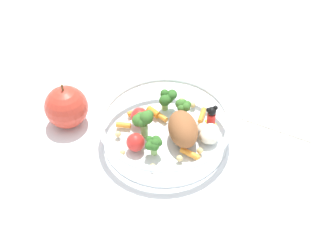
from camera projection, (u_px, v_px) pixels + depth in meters
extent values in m
plane|color=white|center=(166.00, 139.00, 0.82)|extent=(2.40, 2.40, 0.00)
cylinder|color=white|center=(168.00, 135.00, 0.82)|extent=(0.22, 0.22, 0.01)
torus|color=white|center=(168.00, 118.00, 0.79)|extent=(0.23, 0.23, 0.01)
ellipsoid|color=brown|center=(183.00, 129.00, 0.78)|extent=(0.08, 0.06, 0.05)
cylinder|color=#7FAD5B|center=(154.00, 150.00, 0.77)|extent=(0.01, 0.01, 0.02)
sphere|color=#2D6023|center=(154.00, 141.00, 0.77)|extent=(0.01, 0.01, 0.01)
sphere|color=#2D6023|center=(149.00, 139.00, 0.76)|extent=(0.01, 0.01, 0.01)
sphere|color=#2D6023|center=(151.00, 143.00, 0.76)|extent=(0.01, 0.01, 0.01)
sphere|color=#2D6023|center=(149.00, 146.00, 0.76)|extent=(0.01, 0.01, 0.01)
sphere|color=#2D6023|center=(155.00, 146.00, 0.76)|extent=(0.02, 0.02, 0.02)
sphere|color=#2D6023|center=(155.00, 143.00, 0.76)|extent=(0.01, 0.01, 0.01)
sphere|color=#2D6023|center=(158.00, 142.00, 0.76)|extent=(0.01, 0.01, 0.01)
sphere|color=#2D6023|center=(156.00, 141.00, 0.76)|extent=(0.02, 0.02, 0.02)
cylinder|color=#8EB766|center=(183.00, 113.00, 0.83)|extent=(0.01, 0.01, 0.02)
sphere|color=#386B28|center=(184.00, 103.00, 0.83)|extent=(0.01, 0.01, 0.01)
sphere|color=#386B28|center=(180.00, 104.00, 0.82)|extent=(0.02, 0.02, 0.02)
sphere|color=#386B28|center=(181.00, 108.00, 0.82)|extent=(0.01, 0.01, 0.01)
sphere|color=#386B28|center=(186.00, 107.00, 0.82)|extent=(0.02, 0.02, 0.02)
sphere|color=#386B28|center=(188.00, 104.00, 0.82)|extent=(0.01, 0.01, 0.01)
cylinder|color=#7FAD5B|center=(144.00, 130.00, 0.80)|extent=(0.01, 0.01, 0.03)
sphere|color=#386B28|center=(144.00, 117.00, 0.79)|extent=(0.01, 0.01, 0.01)
sphere|color=#386B28|center=(141.00, 118.00, 0.79)|extent=(0.02, 0.02, 0.02)
sphere|color=#386B28|center=(138.00, 121.00, 0.78)|extent=(0.02, 0.02, 0.02)
sphere|color=#386B28|center=(141.00, 123.00, 0.78)|extent=(0.02, 0.02, 0.02)
sphere|color=#386B28|center=(146.00, 120.00, 0.77)|extent=(0.02, 0.02, 0.02)
sphere|color=#386B28|center=(147.00, 118.00, 0.78)|extent=(0.02, 0.02, 0.02)
sphere|color=#386B28|center=(149.00, 114.00, 0.78)|extent=(0.02, 0.02, 0.02)
cylinder|color=#7FAD5B|center=(167.00, 105.00, 0.85)|extent=(0.01, 0.01, 0.02)
sphere|color=#2D6023|center=(167.00, 95.00, 0.84)|extent=(0.02, 0.02, 0.02)
sphere|color=#2D6023|center=(165.00, 93.00, 0.84)|extent=(0.02, 0.02, 0.02)
sphere|color=#2D6023|center=(164.00, 98.00, 0.84)|extent=(0.02, 0.02, 0.02)
sphere|color=#2D6023|center=(166.00, 101.00, 0.83)|extent=(0.02, 0.02, 0.02)
sphere|color=#2D6023|center=(168.00, 99.00, 0.83)|extent=(0.02, 0.02, 0.02)
sphere|color=#2D6023|center=(172.00, 96.00, 0.83)|extent=(0.02, 0.02, 0.02)
sphere|color=#2D6023|center=(172.00, 95.00, 0.84)|extent=(0.02, 0.02, 0.02)
sphere|color=silver|center=(208.00, 131.00, 0.79)|extent=(0.02, 0.02, 0.02)
sphere|color=silver|center=(203.00, 131.00, 0.80)|extent=(0.02, 0.02, 0.02)
sphere|color=silver|center=(206.00, 136.00, 0.79)|extent=(0.02, 0.02, 0.02)
sphere|color=silver|center=(208.00, 136.00, 0.79)|extent=(0.03, 0.03, 0.03)
sphere|color=silver|center=(211.00, 137.00, 0.79)|extent=(0.02, 0.02, 0.02)
sphere|color=silver|center=(209.00, 135.00, 0.79)|extent=(0.02, 0.02, 0.02)
sphere|color=silver|center=(211.00, 132.00, 0.79)|extent=(0.03, 0.03, 0.03)
cube|color=yellow|center=(211.00, 123.00, 0.83)|extent=(0.02, 0.02, 0.00)
cylinder|color=red|center=(211.00, 118.00, 0.82)|extent=(0.02, 0.02, 0.02)
sphere|color=black|center=(212.00, 111.00, 0.81)|extent=(0.02, 0.02, 0.02)
sphere|color=black|center=(215.00, 108.00, 0.81)|extent=(0.01, 0.01, 0.01)
sphere|color=black|center=(209.00, 110.00, 0.80)|extent=(0.01, 0.01, 0.01)
cylinder|color=orange|center=(162.00, 117.00, 0.83)|extent=(0.02, 0.02, 0.01)
cylinder|color=orange|center=(153.00, 112.00, 0.84)|extent=(0.03, 0.03, 0.01)
cylinder|color=orange|center=(202.00, 115.00, 0.84)|extent=(0.04, 0.02, 0.01)
cylinder|color=orange|center=(136.00, 112.00, 0.84)|extent=(0.02, 0.03, 0.01)
cylinder|color=orange|center=(123.00, 125.00, 0.82)|extent=(0.01, 0.03, 0.01)
cylinder|color=orange|center=(190.00, 154.00, 0.77)|extent=(0.03, 0.03, 0.01)
sphere|color=red|center=(136.00, 142.00, 0.78)|extent=(0.03, 0.03, 0.03)
sphere|color=red|center=(140.00, 116.00, 0.82)|extent=(0.03, 0.03, 0.03)
sphere|color=tan|center=(193.00, 105.00, 0.86)|extent=(0.01, 0.01, 0.01)
sphere|color=tan|center=(123.00, 153.00, 0.77)|extent=(0.01, 0.01, 0.01)
sphere|color=#D1B775|center=(132.00, 140.00, 0.79)|extent=(0.01, 0.01, 0.01)
sphere|color=tan|center=(179.00, 158.00, 0.77)|extent=(0.01, 0.01, 0.01)
sphere|color=#D1B775|center=(182.00, 100.00, 0.87)|extent=(0.01, 0.01, 0.01)
sphere|color=tan|center=(199.00, 129.00, 0.81)|extent=(0.01, 0.01, 0.01)
sphere|color=tan|center=(181.00, 123.00, 0.82)|extent=(0.01, 0.01, 0.01)
sphere|color=#D1B775|center=(118.00, 135.00, 0.80)|extent=(0.01, 0.01, 0.01)
sphere|color=#D1B775|center=(153.00, 167.00, 0.75)|extent=(0.01, 0.01, 0.01)
sphere|color=tan|center=(200.00, 151.00, 0.78)|extent=(0.01, 0.01, 0.01)
sphere|color=#BC3828|center=(66.00, 107.00, 0.82)|extent=(0.08, 0.08, 0.08)
cylinder|color=brown|center=(62.00, 88.00, 0.79)|extent=(0.00, 0.00, 0.01)
cube|color=silver|center=(285.00, 110.00, 0.86)|extent=(0.16, 0.17, 0.01)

